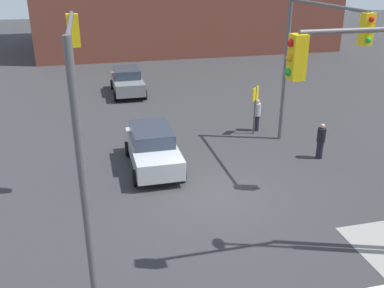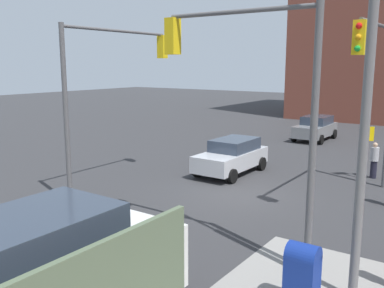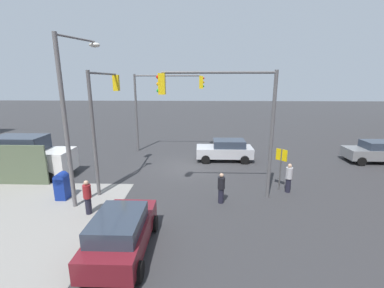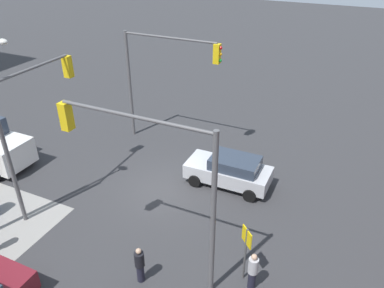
{
  "view_description": "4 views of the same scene",
  "coord_description": "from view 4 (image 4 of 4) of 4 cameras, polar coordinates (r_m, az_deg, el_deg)",
  "views": [
    {
      "loc": [
        13.07,
        -4.16,
        7.71
      ],
      "look_at": [
        -1.5,
        -0.58,
        1.44
      ],
      "focal_mm": 40.0,
      "sensor_mm": 36.0,
      "label": 1
    },
    {
      "loc": [
        14.31,
        7.88,
        5.07
      ],
      "look_at": [
        -0.22,
        -2.33,
        1.76
      ],
      "focal_mm": 40.0,
      "sensor_mm": 36.0,
      "label": 2
    },
    {
      "loc": [
        -0.91,
        17.12,
        6.03
      ],
      "look_at": [
        -0.31,
        -2.17,
        1.21
      ],
      "focal_mm": 24.0,
      "sensor_mm": 36.0,
      "label": 3
    },
    {
      "loc": [
        -7.74,
        13.08,
        11.29
      ],
      "look_at": [
        -0.6,
        -2.32,
        1.6
      ],
      "focal_mm": 35.0,
      "sensor_mm": 36.0,
      "label": 4
    }
  ],
  "objects": [
    {
      "name": "sedan_silver",
      "position": [
        18.9,
        5.77,
        -4.0
      ],
      "size": [
        4.23,
        2.02,
        1.62
      ],
      "color": "#B7BABF",
      "rests_on": "ground"
    },
    {
      "name": "traffic_signal_se_corner",
      "position": [
        21.29,
        -4.59,
        11.46
      ],
      "size": [
        5.85,
        0.36,
        6.5
      ],
      "color": "#59595B",
      "rests_on": "ground"
    },
    {
      "name": "traffic_signal_ne_corner",
      "position": [
        17.34,
        -23.1,
        4.43
      ],
      "size": [
        0.36,
        4.53,
        6.5
      ],
      "color": "#59595B",
      "rests_on": "ground"
    },
    {
      "name": "pedestrian_waiting",
      "position": [
        14.32,
        -7.96,
        -17.71
      ],
      "size": [
        0.36,
        0.36,
        1.58
      ],
      "rotation": [
        0.0,
        0.0,
        3.87
      ],
      "color": "black",
      "rests_on": "ground"
    },
    {
      "name": "traffic_signal_nw_corner",
      "position": [
        12.15,
        -6.36,
        -3.62
      ],
      "size": [
        5.79,
        0.36,
        6.5
      ],
      "color": "#59595B",
      "rests_on": "ground"
    },
    {
      "name": "ground_plane",
      "position": [
        18.94,
        -4.63,
        -6.99
      ],
      "size": [
        120.0,
        120.0,
        0.0
      ],
      "primitive_type": "plane",
      "color": "#333335"
    },
    {
      "name": "pedestrian_crossing",
      "position": [
        14.11,
        9.24,
        -18.55
      ],
      "size": [
        0.36,
        0.36,
        1.64
      ],
      "rotation": [
        0.0,
        0.0,
        2.62
      ],
      "color": "#B2B2B7",
      "rests_on": "ground"
    },
    {
      "name": "warning_sign_two_way",
      "position": [
        13.8,
        8.23,
        -15.07
      ],
      "size": [
        0.48,
        0.48,
        2.4
      ],
      "color": "#4C4C4C",
      "rests_on": "ground"
    }
  ]
}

